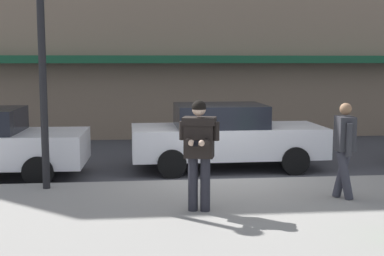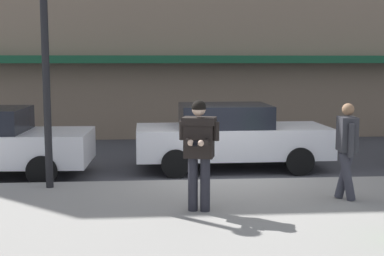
# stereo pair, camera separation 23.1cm
# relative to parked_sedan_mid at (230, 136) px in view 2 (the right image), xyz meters

# --- Properties ---
(ground_plane) EXTENTS (80.00, 80.00, 0.00)m
(ground_plane) POSITION_rel_parked_sedan_mid_xyz_m (-0.26, -1.52, -0.79)
(ground_plane) COLOR #3D3D42
(sidewalk) EXTENTS (32.00, 5.30, 0.14)m
(sidewalk) POSITION_rel_parked_sedan_mid_xyz_m (0.74, -4.37, -0.72)
(sidewalk) COLOR gray
(sidewalk) RESTS_ON ground
(curb_paint_line) EXTENTS (28.00, 0.12, 0.01)m
(curb_paint_line) POSITION_rel_parked_sedan_mid_xyz_m (0.74, -1.47, -0.79)
(curb_paint_line) COLOR silver
(curb_paint_line) RESTS_ON ground
(parked_sedan_mid) EXTENTS (4.52, 1.98, 1.54)m
(parked_sedan_mid) POSITION_rel_parked_sedan_mid_xyz_m (0.00, 0.00, 0.00)
(parked_sedan_mid) COLOR silver
(parked_sedan_mid) RESTS_ON ground
(man_texting_on_phone) EXTENTS (0.63, 0.64, 1.81)m
(man_texting_on_phone) POSITION_rel_parked_sedan_mid_xyz_m (-1.12, -4.01, 0.46)
(man_texting_on_phone) COLOR #23232B
(man_texting_on_phone) RESTS_ON sidewalk
(pedestrian_with_bag) EXTENTS (0.35, 0.72, 1.70)m
(pedestrian_with_bag) POSITION_rel_parked_sedan_mid_xyz_m (1.52, -3.46, 0.32)
(pedestrian_with_bag) COLOR #33333D
(pedestrian_with_bag) RESTS_ON sidewalk
(street_lamp_post) EXTENTS (0.36, 0.36, 4.88)m
(street_lamp_post) POSITION_rel_parked_sedan_mid_xyz_m (-3.83, -2.17, 2.35)
(street_lamp_post) COLOR black
(street_lamp_post) RESTS_ON sidewalk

